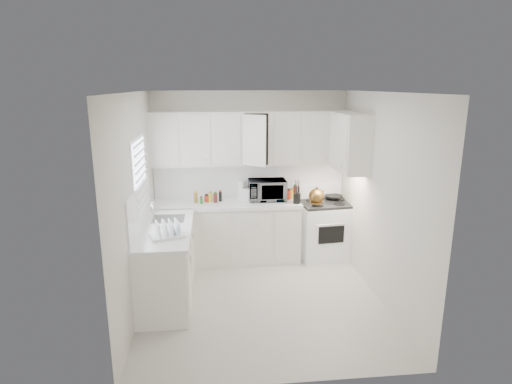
{
  "coord_description": "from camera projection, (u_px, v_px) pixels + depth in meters",
  "views": [
    {
      "loc": [
        -0.59,
        -4.91,
        2.68
      ],
      "look_at": [
        0.0,
        0.7,
        1.25
      ],
      "focal_mm": 29.72,
      "sensor_mm": 36.0,
      "label": 1
    }
  ],
  "objects": [
    {
      "name": "sauce_right_0",
      "position": [
        288.0,
        192.0,
        6.66
      ],
      "size": [
        0.06,
        0.06,
        0.19
      ],
      "primitive_type": "cylinder",
      "color": "#B02D17",
      "rests_on": "countertop_back"
    },
    {
      "name": "spice_left_3",
      "position": [
        211.0,
        198.0,
        6.42
      ],
      "size": [
        0.06,
        0.06,
        0.13
      ],
      "primitive_type": "cylinder",
      "color": "gold",
      "rests_on": "countertop_back"
    },
    {
      "name": "spice_left_0",
      "position": [
        196.0,
        197.0,
        6.49
      ],
      "size": [
        0.06,
        0.06,
        0.13
      ],
      "primitive_type": "cylinder",
      "color": "olive",
      "rests_on": "countertop_back"
    },
    {
      "name": "backsplash_back",
      "position": [
        250.0,
        180.0,
        6.69
      ],
      "size": [
        2.98,
        0.02,
        0.55
      ],
      "primitive_type": "cube",
      "color": "silver",
      "rests_on": "wall_back"
    },
    {
      "name": "upper_cabinets_right",
      "position": [
        348.0,
        170.0,
        6.01
      ],
      "size": [
        0.33,
        0.9,
        0.8
      ],
      "primitive_type": null,
      "color": "beige",
      "rests_on": "wall_right"
    },
    {
      "name": "sink",
      "position": [
        168.0,
        210.0,
        5.6
      ],
      "size": [
        0.42,
        0.38,
        0.3
      ],
      "primitive_type": null,
      "color": "gray",
      "rests_on": "countertop_left"
    },
    {
      "name": "wall_back",
      "position": [
        250.0,
        175.0,
        6.68
      ],
      "size": [
        3.0,
        0.0,
        3.0
      ],
      "primitive_type": "plane",
      "rotation": [
        1.57,
        0.0,
        0.0
      ],
      "color": "beige",
      "rests_on": "ground"
    },
    {
      "name": "microwave",
      "position": [
        267.0,
        188.0,
        6.52
      ],
      "size": [
        0.57,
        0.32,
        0.39
      ],
      "primitive_type": "imported",
      "rotation": [
        0.0,
        0.0,
        -0.01
      ],
      "color": "gray",
      "rests_on": "countertop_back"
    },
    {
      "name": "paper_towel",
      "position": [
        241.0,
        190.0,
        6.63
      ],
      "size": [
        0.12,
        0.12,
        0.27
      ],
      "primitive_type": "cylinder",
      "color": "white",
      "rests_on": "countertop_back"
    },
    {
      "name": "sauce_right_3",
      "position": [
        299.0,
        193.0,
        6.62
      ],
      "size": [
        0.06,
        0.06,
        0.19
      ],
      "primitive_type": "cylinder",
      "color": "black",
      "rests_on": "countertop_back"
    },
    {
      "name": "spice_left_4",
      "position": [
        216.0,
        196.0,
        6.52
      ],
      "size": [
        0.06,
        0.06,
        0.13
      ],
      "primitive_type": "cylinder",
      "color": "#571D19",
      "rests_on": "countertop_back"
    },
    {
      "name": "tea_kettle",
      "position": [
        317.0,
        195.0,
        6.37
      ],
      "size": [
        0.36,
        0.34,
        0.27
      ],
      "primitive_type": null,
      "rotation": [
        0.0,
        0.0,
        0.44
      ],
      "color": "olive",
      "rests_on": "stove"
    },
    {
      "name": "lower_cabinets_left",
      "position": [
        167.0,
        264.0,
        5.42
      ],
      "size": [
        0.6,
        1.6,
        0.9
      ],
      "primitive_type": null,
      "color": "beige",
      "rests_on": "floor"
    },
    {
      "name": "frying_pan",
      "position": [
        334.0,
        196.0,
        6.74
      ],
      "size": [
        0.38,
        0.53,
        0.04
      ],
      "primitive_type": null,
      "rotation": [
        0.0,
        0.0,
        0.23
      ],
      "color": "black",
      "rests_on": "stove"
    },
    {
      "name": "rice_cooker",
      "position": [
        249.0,
        193.0,
        6.57
      ],
      "size": [
        0.26,
        0.26,
        0.22
      ],
      "primitive_type": null,
      "rotation": [
        0.0,
        0.0,
        -0.19
      ],
      "color": "white",
      "rests_on": "countertop_back"
    },
    {
      "name": "spice_left_1",
      "position": [
        201.0,
        198.0,
        6.41
      ],
      "size": [
        0.06,
        0.06,
        0.13
      ],
      "primitive_type": "cylinder",
      "color": "#246B23",
      "rests_on": "countertop_back"
    },
    {
      "name": "upper_cabinets_back",
      "position": [
        251.0,
        164.0,
        6.47
      ],
      "size": [
        3.0,
        0.33,
        0.8
      ],
      "primitive_type": null,
      "color": "beige",
      "rests_on": "wall_back"
    },
    {
      "name": "wall_left",
      "position": [
        136.0,
        206.0,
        4.98
      ],
      "size": [
        0.0,
        3.2,
        3.2
      ],
      "primitive_type": "plane",
      "rotation": [
        1.57,
        0.0,
        1.57
      ],
      "color": "beige",
      "rests_on": "ground"
    },
    {
      "name": "stove",
      "position": [
        324.0,
        222.0,
        6.67
      ],
      "size": [
        0.81,
        0.69,
        1.16
      ],
      "primitive_type": null,
      "rotation": [
        0.0,
        0.0,
        0.1
      ],
      "color": "white",
      "rests_on": "floor"
    },
    {
      "name": "floor",
      "position": [
        262.0,
        299.0,
        5.46
      ],
      "size": [
        3.2,
        3.2,
        0.0
      ],
      "primitive_type": "plane",
      "color": "#BDB7AD",
      "rests_on": "ground"
    },
    {
      "name": "window_blinds",
      "position": [
        141.0,
        179.0,
        5.26
      ],
      "size": [
        0.06,
        0.96,
        1.06
      ],
      "primitive_type": null,
      "color": "white",
      "rests_on": "wall_left"
    },
    {
      "name": "wall_front",
      "position": [
        284.0,
        252.0,
        3.59
      ],
      "size": [
        3.0,
        0.0,
        3.0
      ],
      "primitive_type": "plane",
      "rotation": [
        -1.57,
        0.0,
        0.0
      ],
      "color": "beige",
      "rests_on": "ground"
    },
    {
      "name": "backsplash_left",
      "position": [
        140.0,
        207.0,
        5.2
      ],
      "size": [
        0.02,
        1.6,
        0.55
      ],
      "primitive_type": "cube",
      "color": "silver",
      "rests_on": "wall_left"
    },
    {
      "name": "lower_cabinets_back",
      "position": [
        227.0,
        233.0,
        6.56
      ],
      "size": [
        2.22,
        0.6,
        0.9
      ],
      "primitive_type": null,
      "color": "beige",
      "rests_on": "floor"
    },
    {
      "name": "dish_rack",
      "position": [
        167.0,
        228.0,
        4.95
      ],
      "size": [
        0.45,
        0.39,
        0.21
      ],
      "primitive_type": null,
      "rotation": [
        0.0,
        0.0,
        0.31
      ],
      "color": "white",
      "rests_on": "countertop_left"
    },
    {
      "name": "sauce_right_1",
      "position": [
        292.0,
        193.0,
        6.61
      ],
      "size": [
        0.06,
        0.06,
        0.19
      ],
      "primitive_type": "cylinder",
      "color": "gold",
      "rests_on": "countertop_back"
    },
    {
      "name": "spice_left_2",
      "position": [
        206.0,
        197.0,
        6.5
      ],
      "size": [
        0.06,
        0.06,
        0.13
      ],
      "primitive_type": "cylinder",
      "color": "#B02D17",
      "rests_on": "countertop_back"
    },
    {
      "name": "sauce_right_2",
      "position": [
        294.0,
        192.0,
        6.68
      ],
      "size": [
        0.06,
        0.06,
        0.19
      ],
      "primitive_type": "cylinder",
      "color": "#571D19",
      "rests_on": "countertop_back"
    },
    {
      "name": "utensil_crock",
      "position": [
        297.0,
        191.0,
        6.33
      ],
      "size": [
        0.15,
        0.15,
        0.37
      ],
      "primitive_type": null,
      "rotation": [
        0.0,
        0.0,
        -0.3
      ],
      "color": "black",
      "rests_on": "countertop_back"
    },
    {
      "name": "countertop_left",
      "position": [
        166.0,
        229.0,
        5.3
      ],
      "size": [
        0.64,
        1.62,
        0.05
      ],
      "primitive_type": "cube",
      "color": "silver",
      "rests_on": "lower_cabinets_left"
    },
    {
      "name": "spice_left_5",
      "position": [
        221.0,
        198.0,
        6.44
      ],
      "size": [
        0.06,
        0.06,
        0.13
      ],
      "primitive_type": "cylinder",
      "color": "black",
      "rests_on": "countertop_back"
    },
    {
      "name": "wall_right",
      "position": [
        381.0,
        199.0,
        5.29
      ],
      "size": [
        0.0,
        3.2,
        3.2
      ],
      "primitive_type": "plane",
      "rotation": [
        1.57,
        0.0,
        -1.57
      ],
      "color": "beige",
      "rests_on": "ground"
    },
    {
      "name": "ceiling",
      "position": [
        262.0,
        92.0,
        4.82
      ],
      "size": [
        3.2,
        3.2,
        0.0
      ],
      "primitive_type": "plane",
      "rotation": [
        3.14,
        0.0,
        0.0
      ],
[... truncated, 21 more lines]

